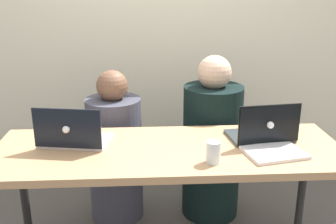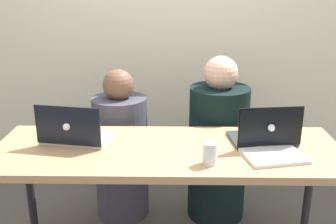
{
  "view_description": "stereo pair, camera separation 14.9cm",
  "coord_description": "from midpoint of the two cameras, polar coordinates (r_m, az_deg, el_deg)",
  "views": [
    {
      "loc": [
        -0.12,
        -1.92,
        1.6
      ],
      "look_at": [
        0.0,
        0.07,
        0.94
      ],
      "focal_mm": 42.0,
      "sensor_mm": 36.0,
      "label": 1
    },
    {
      "loc": [
        0.03,
        -1.92,
        1.6
      ],
      "look_at": [
        0.0,
        0.07,
        0.94
      ],
      "focal_mm": 42.0,
      "sensor_mm": 36.0,
      "label": 2
    }
  ],
  "objects": [
    {
      "name": "laptop_back_right",
      "position": [
        2.22,
        11.68,
        -2.88
      ],
      "size": [
        0.37,
        0.29,
        0.23
      ],
      "rotation": [
        0.0,
        0.0,
        3.26
      ],
      "color": "#343B3E",
      "rests_on": "desk"
    },
    {
      "name": "laptop_back_left",
      "position": [
        2.19,
        -15.51,
        -3.46
      ],
      "size": [
        0.39,
        0.3,
        0.23
      ],
      "rotation": [
        0.0,
        0.0,
        2.97
      ],
      "color": "silver",
      "rests_on": "desk"
    },
    {
      "name": "person_on_left",
      "position": [
        2.75,
        -9.22,
        -6.11
      ],
      "size": [
        0.46,
        0.46,
        1.06
      ],
      "rotation": [
        0.0,
        0.0,
        3.43
      ],
      "color": "#40404F",
      "rests_on": "ground"
    },
    {
      "name": "back_wall",
      "position": [
        3.2,
        -2.63,
        10.66
      ],
      "size": [
        4.83,
        0.1,
        2.34
      ],
      "primitive_type": "cube",
      "color": "beige",
      "rests_on": "ground"
    },
    {
      "name": "desk",
      "position": [
        2.12,
        -1.93,
        -6.97
      ],
      "size": [
        1.86,
        0.65,
        0.76
      ],
      "color": "tan",
      "rests_on": "ground"
    },
    {
      "name": "water_glass_right",
      "position": [
        1.92,
        4.38,
        -6.07
      ],
      "size": [
        0.07,
        0.07,
        0.11
      ],
      "color": "silver",
      "rests_on": "desk"
    },
    {
      "name": "laptop_front_right",
      "position": [
        2.09,
        12.72,
        -4.35
      ],
      "size": [
        0.33,
        0.29,
        0.22
      ],
      "rotation": [
        0.0,
        0.0,
        0.21
      ],
      "color": "silver",
      "rests_on": "desk"
    },
    {
      "name": "person_on_right",
      "position": [
        2.74,
        4.81,
        -5.08
      ],
      "size": [
        0.45,
        0.45,
        1.15
      ],
      "rotation": [
        0.0,
        0.0,
        3.0
      ],
      "color": "black",
      "rests_on": "ground"
    }
  ]
}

